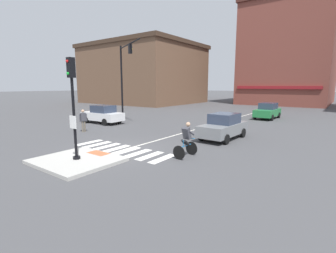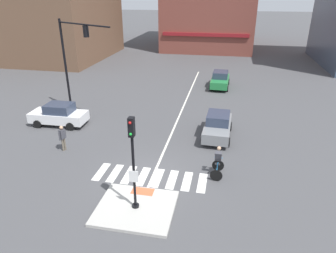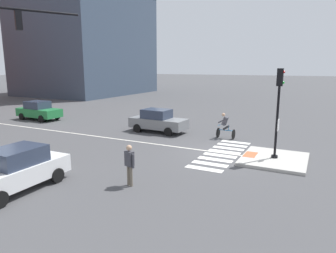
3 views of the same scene
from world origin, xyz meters
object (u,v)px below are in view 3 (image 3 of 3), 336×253
car_grey_eastbound_mid (158,121)px  cyclist (225,125)px  car_green_eastbound_distant (39,111)px  signal_pole (278,105)px  pedestrian_at_curb_left (129,162)px  car_white_cross_left (15,170)px

car_grey_eastbound_mid → cyclist: cyclist is taller
car_green_eastbound_distant → cyclist: cyclist is taller
signal_pole → pedestrian_at_curb_left: size_ratio=2.64×
cyclist → pedestrian_at_curb_left: cyclist is taller
car_grey_eastbound_mid → signal_pole: bearing=-111.0°
signal_pole → car_green_eastbound_distant: (2.95, 20.38, -2.00)m
pedestrian_at_curb_left → car_green_eastbound_distant: bearing=60.3°
signal_pole → pedestrian_at_curb_left: 7.83m
car_grey_eastbound_mid → cyclist: bearing=-87.2°
car_white_cross_left → car_grey_eastbound_mid: same height
car_white_cross_left → car_grey_eastbound_mid: 11.62m
signal_pole → car_white_cross_left: bearing=135.3°
car_grey_eastbound_mid → car_white_cross_left: bearing=-178.8°
signal_pole → car_grey_eastbound_mid: 9.33m
car_white_cross_left → pedestrian_at_curb_left: 4.31m
car_grey_eastbound_mid → car_green_eastbound_distant: (-0.32, 11.88, 0.00)m
car_grey_eastbound_mid → car_green_eastbound_distant: 11.88m
car_white_cross_left → car_green_eastbound_distant: same height
signal_pole → car_grey_eastbound_mid: bearing=69.0°
cyclist → pedestrian_at_curb_left: (-9.56, 1.00, 0.11)m
car_white_cross_left → car_grey_eastbound_mid: size_ratio=0.99×
signal_pole → pedestrian_at_curb_left: (-6.04, 4.63, -1.83)m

